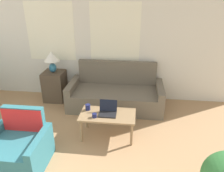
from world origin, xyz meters
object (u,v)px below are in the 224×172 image
object	(u,v)px
armchair	(19,149)
laptop	(108,111)
cup_yellow	(88,107)
cup_navy	(94,115)
couch	(116,94)
table_lamp	(52,58)
coffee_table	(108,117)

from	to	relation	value
armchair	laptop	bearing A→B (deg)	34.02
laptop	cup_yellow	xyz separation A→B (m)	(-0.37, 0.09, 0.00)
cup_navy	cup_yellow	size ratio (longest dim) A/B	0.74
armchair	cup_yellow	size ratio (longest dim) A/B	8.01
couch	table_lamp	size ratio (longest dim) A/B	4.29
armchair	coffee_table	xyz separation A→B (m)	(1.23, 0.81, 0.14)
armchair	coffee_table	world-z (taller)	armchair
laptop	cup_yellow	bearing A→B (deg)	166.85
couch	armchair	size ratio (longest dim) A/B	2.43
coffee_table	cup_navy	xyz separation A→B (m)	(-0.21, -0.13, 0.09)
couch	cup_navy	world-z (taller)	couch
couch	table_lamp	xyz separation A→B (m)	(-1.45, 0.12, 0.76)
coffee_table	table_lamp	bearing A→B (deg)	138.42
cup_navy	table_lamp	bearing A→B (deg)	131.13
armchair	cup_yellow	xyz separation A→B (m)	(0.86, 0.92, 0.25)
cup_yellow	coffee_table	bearing A→B (deg)	-15.61
couch	armchair	world-z (taller)	couch
armchair	coffee_table	size ratio (longest dim) A/B	0.88
laptop	cup_yellow	distance (m)	0.38
coffee_table	cup_yellow	xyz separation A→B (m)	(-0.37, 0.10, 0.11)
armchair	laptop	distance (m)	1.51
couch	cup_navy	distance (m)	1.31
laptop	cup_navy	distance (m)	0.25
coffee_table	cup_navy	bearing A→B (deg)	-148.26
couch	cup_yellow	world-z (taller)	couch
table_lamp	cup_yellow	distance (m)	1.65
table_lamp	coffee_table	size ratio (longest dim) A/B	0.50
couch	table_lamp	bearing A→B (deg)	175.21
armchair	cup_yellow	bearing A→B (deg)	46.86
table_lamp	couch	bearing A→B (deg)	-4.79
armchair	coffee_table	distance (m)	1.48
armchair	cup_navy	bearing A→B (deg)	33.80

